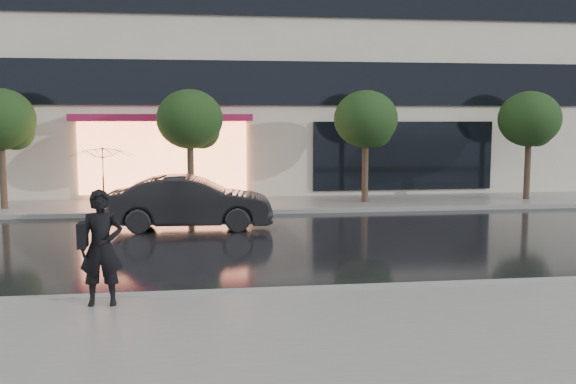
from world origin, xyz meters
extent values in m
plane|color=black|center=(0.00, 0.00, 0.00)|extent=(120.00, 120.00, 0.00)
cube|color=slate|center=(0.00, -3.25, 0.06)|extent=(60.00, 4.50, 0.12)
cube|color=slate|center=(0.00, 10.25, 0.06)|extent=(60.00, 3.50, 0.12)
cube|color=gray|center=(0.00, -1.00, 0.07)|extent=(60.00, 0.25, 0.14)
cube|color=gray|center=(0.00, 8.50, 0.07)|extent=(60.00, 0.25, 0.14)
cube|color=black|center=(0.00, 11.94, 4.30)|extent=(28.00, 0.12, 1.60)
cube|color=#FF8C59|center=(-4.00, 11.92, 1.60)|extent=(6.00, 0.10, 2.60)
cube|color=maroon|center=(-4.00, 11.59, 3.05)|extent=(6.40, 0.70, 0.25)
cube|color=black|center=(5.00, 11.94, 1.60)|extent=(7.00, 0.10, 2.60)
cylinder|color=#33261C|center=(-9.00, 10.00, 1.10)|extent=(0.22, 0.22, 2.20)
ellipsoid|color=black|center=(-9.00, 10.00, 3.00)|extent=(2.20, 2.20, 1.98)
sphere|color=black|center=(-8.60, 10.20, 2.60)|extent=(1.20, 1.20, 1.20)
cylinder|color=#33261C|center=(-3.00, 10.00, 1.10)|extent=(0.22, 0.22, 2.20)
ellipsoid|color=black|center=(-3.00, 10.00, 3.00)|extent=(2.20, 2.20, 1.98)
sphere|color=black|center=(-2.60, 10.20, 2.60)|extent=(1.20, 1.20, 1.20)
cylinder|color=#33261C|center=(3.00, 10.00, 1.10)|extent=(0.22, 0.22, 2.20)
ellipsoid|color=black|center=(3.00, 10.00, 3.00)|extent=(2.20, 2.20, 1.98)
sphere|color=black|center=(3.40, 10.20, 2.60)|extent=(1.20, 1.20, 1.20)
cylinder|color=#33261C|center=(9.00, 10.00, 1.10)|extent=(0.22, 0.22, 2.20)
ellipsoid|color=black|center=(9.00, 10.00, 3.00)|extent=(2.20, 2.20, 1.98)
sphere|color=black|center=(9.40, 10.20, 2.60)|extent=(1.20, 1.20, 1.20)
imported|color=black|center=(-2.94, 6.00, 0.73)|extent=(4.51, 1.76, 1.46)
imported|color=black|center=(-4.21, -1.50, 1.03)|extent=(0.67, 0.45, 1.83)
imported|color=black|center=(-4.14, -1.50, 2.20)|extent=(0.96, 0.98, 0.87)
cylinder|color=black|center=(-4.14, -1.50, 1.70)|extent=(0.02, 0.02, 0.91)
cube|color=black|center=(-4.47, -1.56, 1.25)|extent=(0.13, 0.34, 0.39)
camera|label=1|loc=(-2.63, -11.65, 3.06)|focal=40.00mm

